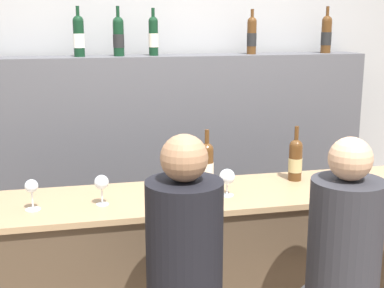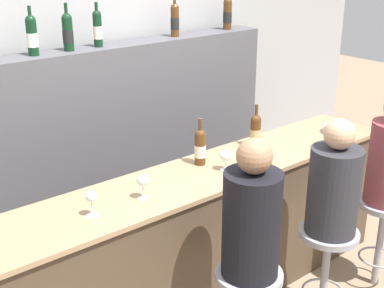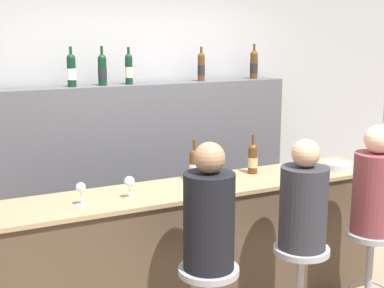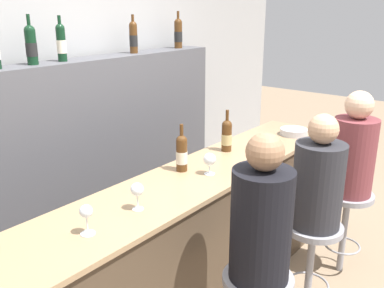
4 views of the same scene
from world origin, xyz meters
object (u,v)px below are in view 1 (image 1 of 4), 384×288
Objects in this scene: wine_glass_1 at (102,183)px; wine_bottle_backbar_0 at (79,36)px; wine_bottle_backbar_1 at (118,36)px; guest_seated_middle at (345,233)px; wine_glass_2 at (227,177)px; wine_bottle_counter_0 at (208,164)px; wine_bottle_backbar_3 at (252,35)px; guest_seated_left at (184,243)px; wine_bottle_counter_1 at (295,159)px; wine_glass_0 at (32,188)px; wine_bottle_backbar_4 at (326,34)px; wine_bottle_backbar_2 at (153,36)px.

wine_bottle_backbar_0 is at bearing 92.68° from wine_glass_1.
guest_seated_middle is at bearing -66.10° from wine_bottle_backbar_1.
wine_bottle_backbar_1 is 1.46m from wine_glass_2.
wine_bottle_counter_0 is 0.99× the size of wine_bottle_backbar_3.
wine_glass_2 is at bearing -70.35° from wine_bottle_backbar_1.
wine_bottle_counter_0 is 1.28m from wine_bottle_backbar_1.
wine_bottle_backbar_3 is 2.15m from guest_seated_left.
wine_bottle_counter_1 reaches higher than wine_glass_0.
wine_bottle_counter_0 is 2.09× the size of wine_glass_0.
wine_glass_1 is (-0.21, -1.21, -0.68)m from wine_bottle_backbar_1.
guest_seated_left reaches higher than wine_glass_1.
guest_seated_middle reaches higher than wine_glass_2.
wine_bottle_backbar_4 reaches higher than guest_seated_left.
wine_bottle_counter_0 is 1.70m from wine_bottle_backbar_4.
wine_bottle_counter_1 is at bearing -94.12° from wine_bottle_backbar_3.
guest_seated_left is (0.63, -0.59, -0.09)m from wine_glass_0.
guest_seated_middle is at bearing -30.13° from wine_glass_1.
wine_glass_2 is at bearing -59.97° from wine_bottle_backbar_0.
guest_seated_left is at bearing -95.08° from wine_bottle_backbar_2.
wine_glass_0 is at bearing -102.80° from wine_bottle_backbar_0.
wine_glass_1 is (-0.45, -1.21, -0.68)m from wine_bottle_backbar_2.
wine_bottle_counter_1 is 1.39m from wine_bottle_backbar_2.
wine_glass_1 is (0.06, -1.21, -0.68)m from wine_bottle_backbar_0.
wine_bottle_backbar_1 is 0.97m from wine_bottle_backbar_3.
wine_bottle_counter_1 is at bearing 21.55° from wine_glass_2.
wine_bottle_backbar_4 is at bearing 47.27° from wine_glass_2.
wine_bottle_counter_1 is 1.52m from wine_bottle_backbar_1.
wine_glass_2 is (0.70, -1.21, -0.69)m from wine_bottle_backbar_0.
wine_bottle_backbar_3 reaches higher than wine_glass_1.
wine_glass_2 is (-1.12, -1.21, -0.69)m from wine_bottle_backbar_4.
guest_seated_left is at bearing -129.28° from wine_bottle_backbar_4.
wine_glass_0 reaches higher than wine_glass_2.
wine_bottle_backbar_3 is at bearing 180.00° from wine_bottle_backbar_4.
guest_seated_left is 0.72m from guest_seated_middle.
wine_bottle_backbar_3 is at bearing 0.00° from wine_bottle_backbar_2.
wine_bottle_backbar_1 reaches higher than wine_bottle_backbar_3.
wine_bottle_counter_1 is 1.45m from wine_glass_0.
wine_bottle_backbar_1 is 1.04× the size of wine_bottle_backbar_2.
wine_bottle_counter_0 reaches higher than wine_glass_1.
wine_bottle_backbar_4 is (1.82, -0.00, 0.00)m from wine_bottle_backbar_0.
wine_bottle_backbar_2 is at bearing -0.00° from wine_bottle_backbar_1.
wine_bottle_counter_0 is at bearing -82.75° from wine_bottle_backbar_2.
wine_bottle_backbar_3 is at bearing 85.88° from wine_bottle_counter_1.
wine_bottle_backbar_3 is 0.43× the size of guest_seated_middle.
wine_bottle_backbar_1 is at bearing 109.91° from wine_bottle_counter_0.
guest_seated_left reaches higher than wine_glass_0.
wine_bottle_backbar_1 is 0.99× the size of wine_bottle_backbar_4.
wine_bottle_backbar_4 is at bearing 67.18° from guest_seated_middle.
wine_bottle_backbar_0 is 0.98× the size of wine_bottle_backbar_4.
wine_glass_0 is at bearing -149.96° from wine_bottle_backbar_4.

